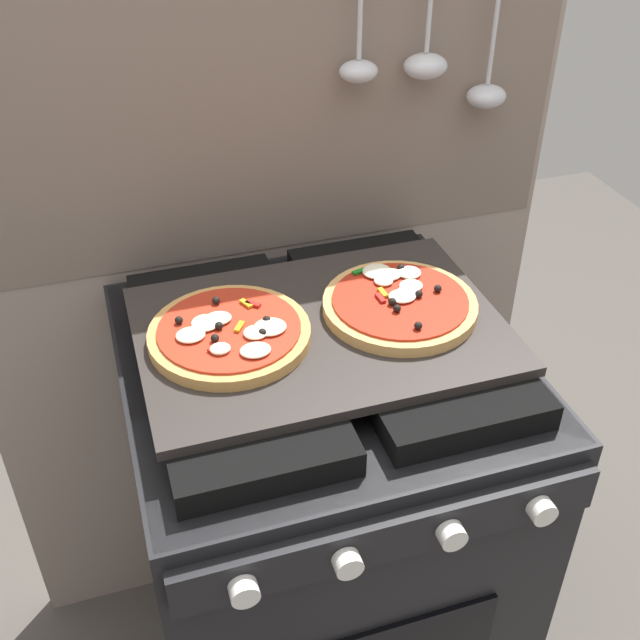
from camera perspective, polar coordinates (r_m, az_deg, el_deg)
name	(u,v)px	position (r m, az deg, el deg)	size (l,w,h in m)	color
kitchen_backsplash	(269,281)	(1.49, -3.80, 2.86)	(1.10, 0.09, 1.55)	gray
stove	(320,530)	(1.47, 0.02, -15.24)	(0.60, 0.64, 0.90)	black
baking_tray	(320,330)	(1.16, 0.00, -0.72)	(0.54, 0.38, 0.02)	#2D2826
pizza_left	(230,333)	(1.12, -6.67, -0.98)	(0.24, 0.24, 0.03)	tan
pizza_right	(399,302)	(1.19, 5.83, 1.34)	(0.24, 0.24, 0.03)	tan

